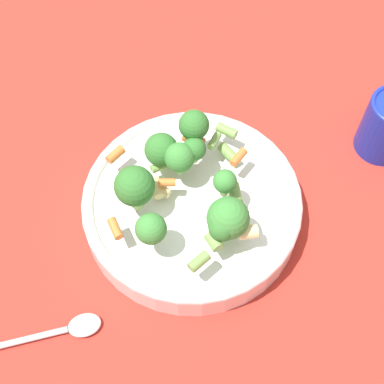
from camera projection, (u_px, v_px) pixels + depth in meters
The scene contains 4 objects.
ground_plane at pixel (192, 214), 0.65m from camera, with size 3.00×3.00×0.00m, color #B72D23.
bowl at pixel (192, 205), 0.63m from camera, with size 0.26×0.26×0.04m.
pasta_salad at pixel (184, 183), 0.58m from camera, with size 0.19×0.18×0.07m.
spoon at pixel (56, 332), 0.57m from camera, with size 0.16×0.05×0.01m.
Camera 1 is at (0.14, 0.28, 0.57)m, focal length 50.00 mm.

